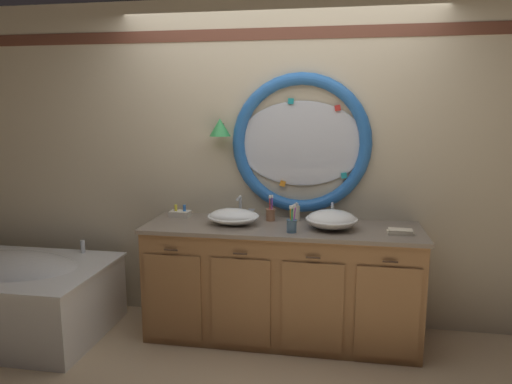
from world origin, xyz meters
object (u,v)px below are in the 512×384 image
Objects in this scene: bathtub at (8,292)px; sink_basin_left at (233,217)px; soap_dispenser at (296,213)px; folded_hand_towel at (400,232)px; toothbrush_holder_left at (270,214)px; toothbrush_holder_right at (292,224)px; sink_basin_right at (332,219)px; toiletry_basket at (180,213)px.

sink_basin_left is (1.76, 0.29, 0.61)m from bathtub.
soap_dispenser reaches higher than folded_hand_towel.
folded_hand_towel reaches higher than bathtub.
sink_basin_left is at bearing -156.79° from soap_dispenser.
toothbrush_holder_right is (0.20, -0.33, 0.00)m from toothbrush_holder_left.
sink_basin_right reaches higher than bathtub.
sink_basin_left is 0.74m from sink_basin_right.
toothbrush_holder_left reaches higher than sink_basin_right.
sink_basin_right is 0.32m from toothbrush_holder_right.
toothbrush_holder_left is 0.99m from folded_hand_towel.
sink_basin_right is 0.34m from soap_dispenser.
folded_hand_towel is at bearing 4.48° from bathtub.
folded_hand_towel is at bearing -6.60° from sink_basin_right.
toothbrush_holder_left reaches higher than toiletry_basket.
soap_dispenser is at bearing 23.21° from sink_basin_left.
soap_dispenser reaches higher than sink_basin_left.
folded_hand_towel is (2.98, 0.23, 0.56)m from bathtub.
sink_basin_right is (2.49, 0.29, 0.62)m from bathtub.
bathtub is 2.30m from toothbrush_holder_right.
toothbrush_holder_left is at bearing 121.40° from toothbrush_holder_right.
toothbrush_holder_right is 0.35m from soap_dispenser.
sink_basin_right is at bearing -20.02° from toothbrush_holder_left.
sink_basin_left is at bearing 161.69° from toothbrush_holder_right.
sink_basin_left is 1.22m from folded_hand_towel.
soap_dispenser is 0.80m from folded_hand_towel.
toothbrush_holder_left is 1.27× the size of toiletry_basket.
bathtub is 3.04m from folded_hand_towel.
sink_basin_left is 2.63× the size of soap_dispenser.
toothbrush_holder_left is at bearing 166.54° from folded_hand_towel.
toothbrush_holder_left is 1.38× the size of soap_dispenser.
sink_basin_right is at bearing 6.61° from bathtub.
sink_basin_right reaches higher than toiletry_basket.
bathtub is 1.47m from toiletry_basket.
sink_basin_left is at bearing 9.35° from bathtub.
toiletry_basket reaches higher than folded_hand_towel.
bathtub is 4.06× the size of sink_basin_right.
sink_basin_right is at bearing 28.68° from toothbrush_holder_right.
sink_basin_left reaches higher than bathtub.
toothbrush_holder_left is 1.16× the size of folded_hand_towel.
sink_basin_right is 2.34× the size of toiletry_basket.
folded_hand_towel is at bearing -2.62° from sink_basin_left.
toiletry_basket is (-1.70, 0.24, 0.01)m from folded_hand_towel.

